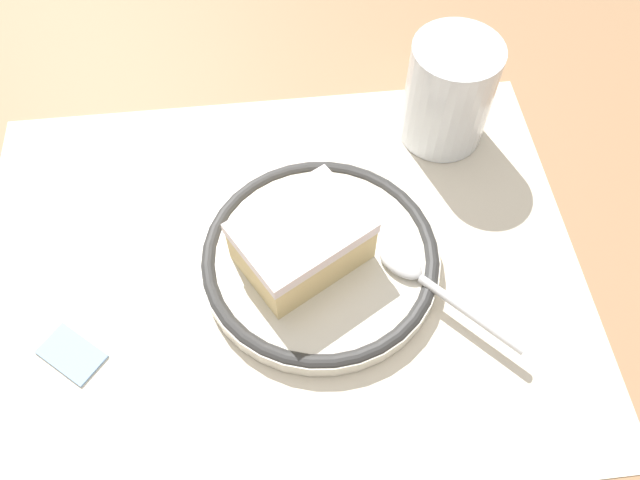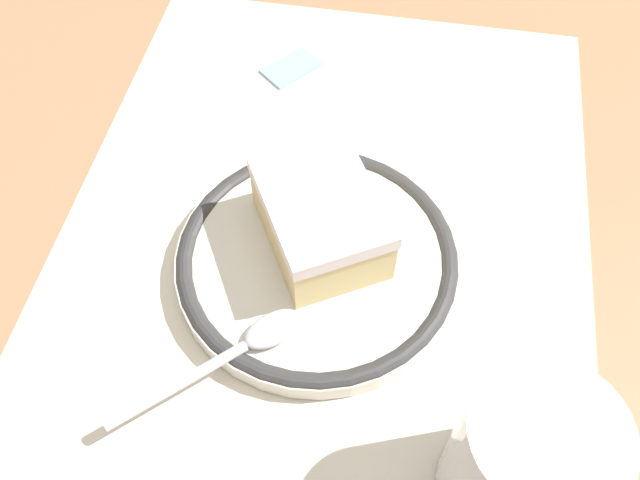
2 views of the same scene
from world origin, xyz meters
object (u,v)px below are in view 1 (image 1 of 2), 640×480
object	(u,v)px
plate	(320,256)
sugar_packet	(70,353)
cup	(447,99)
spoon	(424,280)
cake_slice	(301,239)

from	to	relation	value
plate	sugar_packet	xyz separation A→B (m)	(0.20, 0.06, -0.01)
plate	cup	distance (m)	0.19
spoon	cake_slice	bearing A→B (deg)	-21.24
plate	cake_slice	bearing A→B (deg)	0.67
plate	spoon	distance (m)	0.09
cake_slice	cup	distance (m)	0.20
cake_slice	sugar_packet	xyz separation A→B (m)	(0.19, 0.06, -0.04)
spoon	cup	xyz separation A→B (m)	(-0.05, -0.17, 0.02)
plate	cake_slice	size ratio (longest dim) A/B	1.64
cake_slice	spoon	world-z (taller)	cake_slice
spoon	cup	world-z (taller)	cup
cake_slice	cup	size ratio (longest dim) A/B	1.18
cup	sugar_packet	world-z (taller)	cup
spoon	cup	size ratio (longest dim) A/B	1.07
plate	cake_slice	xyz separation A→B (m)	(0.01, 0.00, 0.03)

